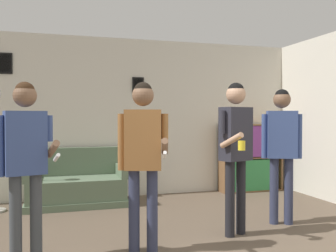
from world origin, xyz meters
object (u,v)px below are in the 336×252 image
at_px(couch, 76,186).
at_px(person_player_foreground_left, 25,152).
at_px(person_watcher_holding_cup, 236,141).
at_px(drinking_cup, 246,122).
at_px(bookshelf, 250,158).
at_px(person_player_foreground_center, 143,148).
at_px(person_spectator_near_bookshelf, 282,141).

xyz_separation_m(couch, person_player_foreground_left, (-0.56, -2.28, 0.75)).
relative_size(person_watcher_holding_cup, drinking_cup, 18.71).
bearing_deg(bookshelf, person_player_foreground_center, -135.48).
distance_m(person_player_foreground_left, drinking_cup, 4.37).
relative_size(couch, bookshelf, 1.23).
bearing_deg(drinking_cup, person_player_foreground_left, -145.33).
xyz_separation_m(person_player_foreground_center, person_spectator_near_bookshelf, (1.91, 0.52, 0.00)).
bearing_deg(drinking_cup, person_watcher_holding_cup, -120.62).
bearing_deg(drinking_cup, person_spectator_near_bookshelf, -106.10).
xyz_separation_m(bookshelf, person_player_foreground_center, (-2.59, -2.55, 0.44)).
height_order(person_spectator_near_bookshelf, drinking_cup, person_spectator_near_bookshelf).
bearing_deg(person_watcher_holding_cup, couch, 128.97).
distance_m(bookshelf, person_spectator_near_bookshelf, 2.18).
bearing_deg(couch, drinking_cup, 3.76).
relative_size(bookshelf, person_player_foreground_center, 0.72).
relative_size(couch, person_spectator_near_bookshelf, 0.89).
distance_m(person_player_foreground_center, person_spectator_near_bookshelf, 1.98).
bearing_deg(couch, bookshelf, 3.63).
distance_m(bookshelf, person_player_foreground_center, 3.66).
bearing_deg(person_player_foreground_center, couch, 102.89).
relative_size(person_player_foreground_center, person_spectator_near_bookshelf, 1.00).
bearing_deg(drinking_cup, couch, -176.24).
relative_size(person_player_foreground_left, person_player_foreground_center, 0.99).
height_order(couch, person_spectator_near_bookshelf, person_spectator_near_bookshelf).
height_order(person_player_foreground_left, drinking_cup, person_player_foreground_left).
height_order(couch, bookshelf, bookshelf).
xyz_separation_m(couch, bookshelf, (3.13, 0.20, 0.32)).
bearing_deg(person_player_foreground_left, person_spectator_near_bookshelf, 8.60).
distance_m(person_spectator_near_bookshelf, drinking_cup, 2.12).
distance_m(person_player_foreground_center, drinking_cup, 3.57).
xyz_separation_m(person_player_foreground_left, person_watcher_holding_cup, (2.24, 0.20, 0.05)).
xyz_separation_m(bookshelf, drinking_cup, (-0.09, 0.00, 0.66)).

